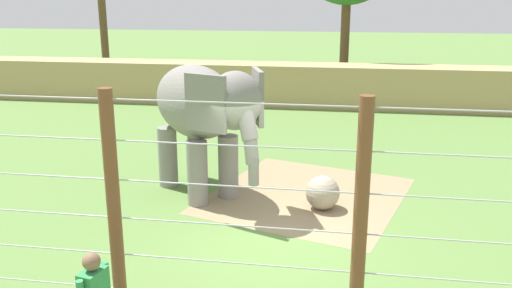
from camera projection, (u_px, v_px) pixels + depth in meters
The scene contains 6 objects.
ground_plane at pixel (268, 237), 10.64m from camera, with size 120.00×120.00×0.00m, color #5B7F3D.
dirt_patch at pixel (307, 195), 12.82m from camera, with size 4.26×4.58×0.01m, color #937F5B.
embankment_wall at pixel (311, 85), 22.97m from camera, with size 36.00×1.80×1.75m, color tan.
elephant at pixel (202, 110), 12.31m from camera, with size 3.49×3.56×3.14m.
enrichment_ball at pixel (323, 193), 11.93m from camera, with size 0.76×0.76×0.76m, color tan.
cable_fence at pixel (233, 223), 7.02m from camera, with size 9.87×0.19×3.50m.
Camera 1 is at (1.32, -9.66, 4.65)m, focal length 37.63 mm.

